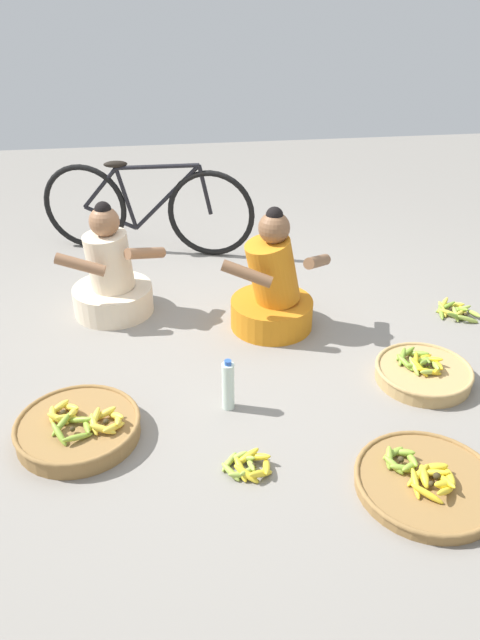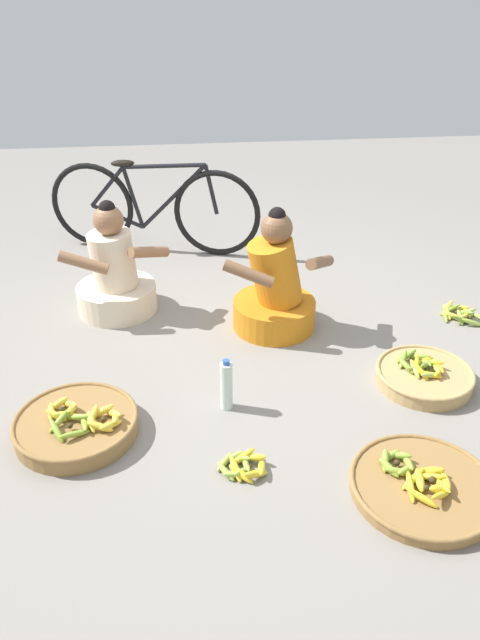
% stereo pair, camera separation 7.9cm
% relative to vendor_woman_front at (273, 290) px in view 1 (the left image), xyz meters
% --- Properties ---
extents(ground_plane, '(10.00, 10.00, 0.00)m').
position_rel_vendor_woman_front_xyz_m(ground_plane, '(-0.28, -0.30, -0.25)').
color(ground_plane, gray).
extents(vendor_woman_front, '(0.72, 0.52, 0.79)m').
position_rel_vendor_woman_front_xyz_m(vendor_woman_front, '(0.00, 0.00, 0.00)').
color(vendor_woman_front, orange).
rests_on(vendor_woman_front, ground).
extents(vendor_woman_behind, '(0.68, 0.52, 0.76)m').
position_rel_vendor_woman_front_xyz_m(vendor_woman_behind, '(-1.00, 0.33, -0.01)').
color(vendor_woman_behind, beige).
rests_on(vendor_woman_behind, ground).
extents(bicycle_leaning, '(1.64, 0.54, 0.73)m').
position_rel_vendor_woman_front_xyz_m(bicycle_leaning, '(-0.76, 1.31, 0.10)').
color(bicycle_leaning, black).
rests_on(bicycle_leaning, ground).
extents(banana_basket_mid_left, '(0.64, 0.64, 0.13)m').
position_rel_vendor_woman_front_xyz_m(banana_basket_mid_left, '(0.41, -1.48, -0.22)').
color(banana_basket_mid_left, olive).
rests_on(banana_basket_mid_left, ground).
extents(banana_basket_mid_right, '(0.61, 0.61, 0.16)m').
position_rel_vendor_woman_front_xyz_m(banana_basket_mid_right, '(-1.13, -0.92, -0.20)').
color(banana_basket_mid_right, olive).
rests_on(banana_basket_mid_right, ground).
extents(banana_basket_back_right, '(0.53, 0.53, 0.15)m').
position_rel_vendor_woman_front_xyz_m(banana_basket_back_right, '(0.72, -0.70, -0.20)').
color(banana_basket_back_right, tan).
rests_on(banana_basket_back_right, ground).
extents(loose_bananas_front_center, '(0.26, 0.28, 0.09)m').
position_rel_vendor_woman_front_xyz_m(loose_bananas_front_center, '(1.23, -0.03, -0.23)').
color(loose_bananas_front_center, yellow).
rests_on(loose_bananas_front_center, ground).
extents(loose_bananas_front_left, '(0.25, 0.21, 0.08)m').
position_rel_vendor_woman_front_xyz_m(loose_bananas_front_left, '(-0.35, -1.26, -0.23)').
color(loose_bananas_front_left, yellow).
rests_on(loose_bananas_front_left, ground).
extents(water_bottle, '(0.07, 0.07, 0.29)m').
position_rel_vendor_woman_front_xyz_m(water_bottle, '(-0.38, -0.79, -0.12)').
color(water_bottle, silver).
rests_on(water_bottle, ground).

